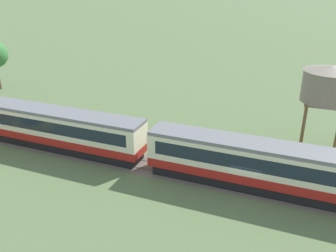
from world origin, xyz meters
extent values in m
plane|color=#566B42|center=(0.00, 0.00, 0.00)|extent=(600.00, 600.00, 0.00)
cube|color=#AD1E19|center=(1.10, 0.44, 1.30)|extent=(19.18, 2.90, 0.80)
cube|color=beige|center=(1.10, 0.44, 2.75)|extent=(19.18, 2.90, 2.09)
cube|color=#192330|center=(1.10, 0.44, 2.85)|extent=(17.64, 2.94, 1.17)
cube|color=slate|center=(1.10, 0.44, 3.94)|extent=(19.18, 2.73, 0.30)
cube|color=black|center=(1.10, 0.44, 0.46)|extent=(18.41, 2.50, 0.88)
cylinder|color=black|center=(-5.23, -0.28, 0.45)|extent=(0.90, 0.18, 0.90)
cylinder|color=black|center=(-5.23, 1.16, 0.45)|extent=(0.90, 0.18, 0.90)
cube|color=#AD1E19|center=(-19.34, 0.44, 1.30)|extent=(19.18, 2.90, 0.80)
cube|color=beige|center=(-19.34, 0.44, 2.75)|extent=(19.18, 2.90, 2.09)
cube|color=#192330|center=(-19.34, 0.44, 2.85)|extent=(17.64, 2.94, 1.17)
cube|color=slate|center=(-19.34, 0.44, 3.94)|extent=(19.18, 2.73, 0.30)
cube|color=black|center=(-19.34, 0.44, 0.46)|extent=(18.41, 2.50, 0.88)
cylinder|color=black|center=(-13.01, -0.28, 0.45)|extent=(0.90, 0.18, 0.90)
cylinder|color=black|center=(-13.01, 1.16, 0.45)|extent=(0.90, 0.18, 0.90)
cylinder|color=black|center=(-25.67, -0.28, 0.45)|extent=(0.90, 0.18, 0.90)
cylinder|color=black|center=(-25.67, 1.16, 0.45)|extent=(0.90, 0.18, 0.90)
cube|color=#665B51|center=(-8.18, 0.44, 0.01)|extent=(123.54, 3.60, 0.01)
cube|color=#4C4238|center=(-8.18, -0.28, 0.02)|extent=(123.54, 0.12, 0.04)
cube|color=#4C4238|center=(-8.18, 1.16, 0.02)|extent=(123.54, 0.12, 0.04)
cylinder|color=brown|center=(3.75, 10.44, 2.67)|extent=(0.28, 0.28, 5.33)
cylinder|color=brown|center=(3.75, 7.21, 2.67)|extent=(0.28, 0.28, 5.33)
cube|color=brown|center=(5.37, 8.83, 5.41)|extent=(3.72, 3.72, 0.16)
cylinder|color=slate|center=(5.37, 8.83, 6.94)|extent=(4.74, 4.74, 2.89)
cone|color=slate|center=(5.37, 8.83, 8.63)|extent=(4.98, 4.98, 0.50)
camera|label=1|loc=(3.39, -25.68, 16.35)|focal=38.00mm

